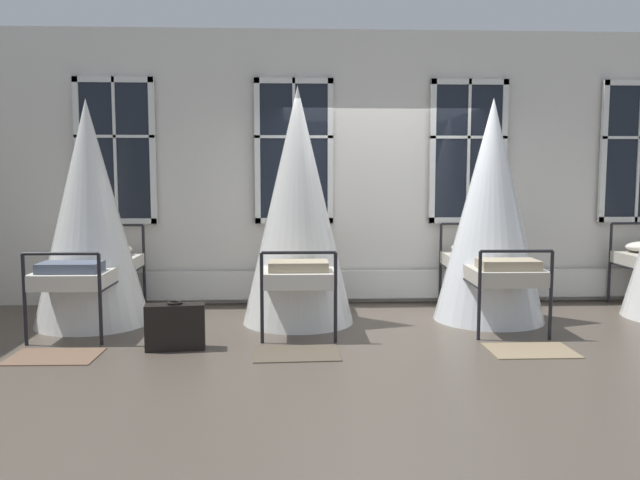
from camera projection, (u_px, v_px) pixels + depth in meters
ground at (391, 319)px, 7.57m from camera, size 20.33×20.33×0.00m
back_wall_with_windows at (380, 169)px, 8.44m from camera, size 11.16×0.10×3.48m
window_bank at (381, 222)px, 8.39m from camera, size 7.68×0.10×2.80m
cot_first at (90, 217)px, 7.23m from camera, size 1.25×1.88×2.49m
cot_second at (298, 210)px, 7.31m from camera, size 1.25×1.88×2.64m
cot_third at (491, 214)px, 7.43m from camera, size 1.25×1.89×2.52m
rug_first at (54, 357)px, 6.01m from camera, size 0.81×0.58×0.01m
rug_second at (296, 353)px, 6.12m from camera, size 0.82×0.59×0.01m
rug_third at (531, 350)px, 6.22m from camera, size 0.80×0.56×0.01m
suitcase_dark at (175, 327)px, 6.26m from camera, size 0.58×0.27×0.47m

